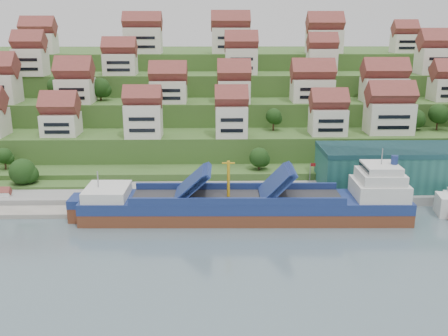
{
  "coord_description": "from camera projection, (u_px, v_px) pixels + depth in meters",
  "views": [
    {
      "loc": [
        -4.62,
        -101.45,
        41.23
      ],
      "look_at": [
        -2.09,
        14.0,
        8.0
      ],
      "focal_mm": 40.0,
      "sensor_mm": 36.0,
      "label": 1
    }
  ],
  "objects": [
    {
      "name": "cargo_ship",
      "position": [
        254.0,
        206.0,
        109.34
      ],
      "size": [
        71.25,
        12.48,
        15.67
      ],
      "rotation": [
        0.0,
        0.0,
        -0.02
      ],
      "color": "brown",
      "rests_on": "ground"
    },
    {
      "name": "quay",
      "position": [
        313.0,
        193.0,
        123.5
      ],
      "size": [
        180.0,
        14.0,
        2.2
      ],
      "primitive_type": "cube",
      "color": "gray",
      "rests_on": "ground"
    },
    {
      "name": "ground",
      "position": [
        235.0,
        221.0,
        108.97
      ],
      "size": [
        300.0,
        300.0,
        0.0
      ],
      "primitive_type": "plane",
      "color": "slate",
      "rests_on": "ground"
    },
    {
      "name": "hillside",
      "position": [
        224.0,
        102.0,
        205.52
      ],
      "size": [
        260.0,
        128.0,
        31.0
      ],
      "color": "#2D4C1E",
      "rests_on": "ground"
    },
    {
      "name": "warehouse",
      "position": [
        440.0,
        166.0,
        124.41
      ],
      "size": [
        60.0,
        15.0,
        10.0
      ],
      "primitive_type": "cube",
      "color": "#205851",
      "rests_on": "quay"
    },
    {
      "name": "hillside_trees",
      "position": [
        202.0,
        105.0,
        149.87
      ],
      "size": [
        140.34,
        63.09,
        32.4
      ],
      "color": "#1D3F15",
      "rests_on": "ground"
    },
    {
      "name": "hillside_village",
      "position": [
        231.0,
        79.0,
        160.43
      ],
      "size": [
        157.93,
        63.03,
        29.24
      ],
      "color": "silver",
      "rests_on": "ground"
    },
    {
      "name": "flagpole",
      "position": [
        310.0,
        177.0,
        117.06
      ],
      "size": [
        1.28,
        0.16,
        8.0
      ],
      "color": "gray",
      "rests_on": "quay"
    }
  ]
}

